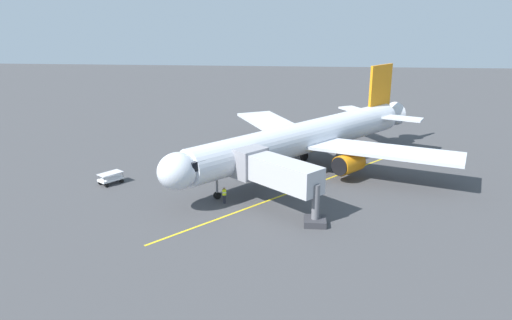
# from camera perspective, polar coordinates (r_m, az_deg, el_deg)

# --- Properties ---
(ground_plane) EXTENTS (220.00, 220.00, 0.00)m
(ground_plane) POSITION_cam_1_polar(r_m,az_deg,el_deg) (58.92, 3.93, -1.22)
(ground_plane) COLOR #424244
(apron_lead_in_line) EXTENTS (26.91, 29.92, 0.01)m
(apron_lead_in_line) POSITION_cam_1_polar(r_m,az_deg,el_deg) (53.51, 5.72, -3.22)
(apron_lead_in_line) COLOR yellow
(apron_lead_in_line) RESTS_ON ground
(airplane) EXTENTS (32.57, 33.50, 11.50)m
(airplane) POSITION_cam_1_polar(r_m,az_deg,el_deg) (58.23, 5.95, 2.62)
(airplane) COLOR silver
(airplane) RESTS_ON ground
(jet_bridge) EXTENTS (9.81, 9.14, 5.40)m
(jet_bridge) POSITION_cam_1_polar(r_m,az_deg,el_deg) (46.86, 1.83, -1.30)
(jet_bridge) COLOR #B7B7BC
(jet_bridge) RESTS_ON ground
(ground_crew_marshaller) EXTENTS (0.44, 0.32, 1.71)m
(ground_crew_marshaller) POSITION_cam_1_polar(r_m,az_deg,el_deg) (48.81, -3.75, -4.14)
(ground_crew_marshaller) COLOR #23232D
(ground_crew_marshaller) RESTS_ON ground
(ground_crew_wing_walker) EXTENTS (0.47, 0.43, 1.71)m
(ground_crew_wing_walker) POSITION_cam_1_polar(r_m,az_deg,el_deg) (69.05, 5.68, 2.31)
(ground_crew_wing_walker) COLOR #23232D
(ground_crew_wing_walker) RESTS_ON ground
(baggage_cart_near_nose) EXTENTS (2.68, 2.92, 1.27)m
(baggage_cart_near_nose) POSITION_cam_1_polar(r_m,az_deg,el_deg) (56.53, -16.73, -2.06)
(baggage_cart_near_nose) COLOR white
(baggage_cart_near_nose) RESTS_ON ground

